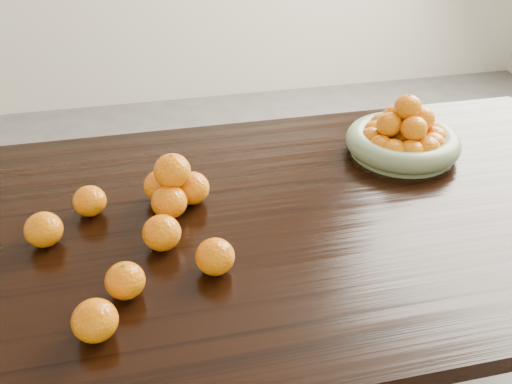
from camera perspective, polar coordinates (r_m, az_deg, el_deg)
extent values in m
cube|color=black|center=(1.32, -0.75, -3.29)|extent=(2.00, 1.00, 0.04)
cube|color=black|center=(2.19, 21.22, -1.52)|extent=(0.08, 0.08, 0.71)
cylinder|color=gray|center=(1.62, 14.32, 4.01)|extent=(0.28, 0.28, 0.01)
torus|color=gray|center=(1.61, 14.46, 4.93)|extent=(0.31, 0.31, 0.06)
ellipsoid|color=orange|center=(1.62, 17.43, 5.14)|extent=(0.07, 0.07, 0.06)
ellipsoid|color=orange|center=(1.66, 16.76, 5.95)|extent=(0.07, 0.07, 0.07)
ellipsoid|color=orange|center=(1.67, 15.43, 6.34)|extent=(0.07, 0.07, 0.07)
ellipsoid|color=orange|center=(1.67, 13.76, 6.72)|extent=(0.08, 0.08, 0.07)
ellipsoid|color=orange|center=(1.66, 12.50, 6.54)|extent=(0.07, 0.07, 0.07)
ellipsoid|color=orange|center=(1.62, 11.83, 5.92)|extent=(0.07, 0.07, 0.06)
ellipsoid|color=orange|center=(1.59, 11.49, 5.29)|extent=(0.07, 0.07, 0.06)
ellipsoid|color=orange|center=(1.54, 12.37, 4.45)|extent=(0.07, 0.07, 0.06)
ellipsoid|color=orange|center=(1.53, 13.60, 3.99)|extent=(0.07, 0.07, 0.06)
ellipsoid|color=orange|center=(1.53, 15.28, 3.87)|extent=(0.07, 0.07, 0.06)
ellipsoid|color=orange|center=(1.56, 16.72, 4.13)|extent=(0.07, 0.07, 0.07)
ellipsoid|color=orange|center=(1.58, 17.22, 4.51)|extent=(0.07, 0.07, 0.07)
ellipsoid|color=orange|center=(1.60, 14.70, 5.18)|extent=(0.07, 0.07, 0.07)
ellipsoid|color=orange|center=(1.61, 16.18, 7.06)|extent=(0.07, 0.07, 0.07)
ellipsoid|color=orange|center=(1.61, 13.71, 7.37)|extent=(0.07, 0.07, 0.06)
ellipsoid|color=orange|center=(1.56, 13.18, 6.59)|extent=(0.07, 0.07, 0.06)
ellipsoid|color=orange|center=(1.55, 15.52, 6.14)|extent=(0.07, 0.07, 0.07)
ellipsoid|color=orange|center=(1.57, 14.94, 8.20)|extent=(0.07, 0.07, 0.07)
ellipsoid|color=orange|center=(1.31, -8.67, -0.98)|extent=(0.08, 0.08, 0.08)
ellipsoid|color=orange|center=(1.35, -6.41, 0.40)|extent=(0.08, 0.08, 0.08)
ellipsoid|color=orange|center=(1.37, -9.47, 0.62)|extent=(0.08, 0.08, 0.08)
ellipsoid|color=orange|center=(1.31, -8.37, 2.11)|extent=(0.09, 0.09, 0.08)
ellipsoid|color=orange|center=(1.11, -12.96, -8.63)|extent=(0.08, 0.08, 0.07)
ellipsoid|color=orange|center=(1.04, -15.81, -12.26)|extent=(0.08, 0.08, 0.07)
ellipsoid|color=orange|center=(1.14, -4.12, -6.46)|extent=(0.08, 0.08, 0.07)
ellipsoid|color=orange|center=(1.29, -20.46, -3.54)|extent=(0.08, 0.08, 0.07)
ellipsoid|color=orange|center=(1.21, -9.40, -4.04)|extent=(0.08, 0.08, 0.08)
ellipsoid|color=orange|center=(1.35, -16.29, -0.87)|extent=(0.08, 0.08, 0.07)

